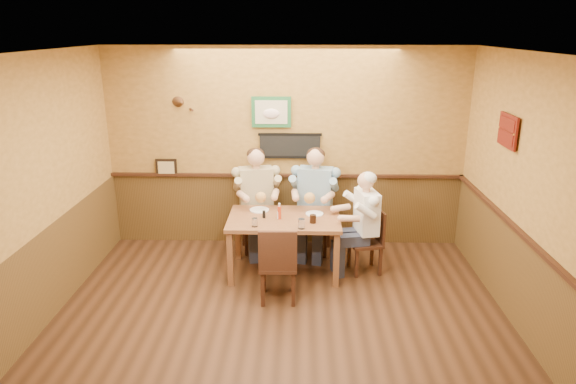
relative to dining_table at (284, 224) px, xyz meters
The scene contains 17 objects.
room 1.69m from the dining_table, 84.56° to the right, with size 5.02×5.03×2.81m.
dining_table is the anchor object (origin of this frame).
chair_back_left 0.82m from the dining_table, 120.66° to the left, with size 0.43×0.43×0.93m, color #3E2113, non-canonical shape.
chair_back_right 0.78m from the dining_table, 57.92° to the left, with size 0.43×0.43×0.94m, color #3E2113, non-canonical shape.
chair_right_end 1.06m from the dining_table, ahead, with size 0.39×0.39×0.84m, color #3E2113, non-canonical shape.
chair_near_side 0.73m from the dining_table, 93.68° to the right, with size 0.42×0.42×0.92m, color #3E2113, non-canonical shape.
diner_tan_shirt 0.80m from the dining_table, 120.66° to the left, with size 0.61×0.61×1.33m, color tan, non-canonical shape.
diner_blue_polo 0.76m from the dining_table, 57.92° to the left, with size 0.62×0.62×1.34m, color #779AB3, non-canonical shape.
diner_white_elder 1.04m from the dining_table, ahead, with size 0.55×0.55×1.20m, color white, non-canonical shape.
water_glass_left 0.49m from the dining_table, 136.82° to the right, with size 0.07×0.07×0.11m, color silver.
water_glass_mid 0.46m from the dining_table, 59.54° to the right, with size 0.08×0.08×0.12m, color white.
cola_tumbler 0.43m from the dining_table, 26.88° to the right, with size 0.08×0.08×0.10m, color black.
hot_sauce_bottle 0.20m from the dining_table, 135.76° to the right, with size 0.05×0.05×0.18m, color #B83313.
salt_shaker 0.16m from the dining_table, 141.38° to the right, with size 0.04×0.04×0.09m, color silver.
pepper_shaker 0.29m from the dining_table, behind, with size 0.04×0.04×0.10m, color black.
plate_far_left 0.42m from the dining_table, 144.06° to the left, with size 0.25×0.25×0.02m, color white.
plate_far_right 0.41m from the dining_table, 17.12° to the left, with size 0.23×0.23×0.02m, color white.
Camera 1 is at (0.21, -4.52, 3.03)m, focal length 32.00 mm.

